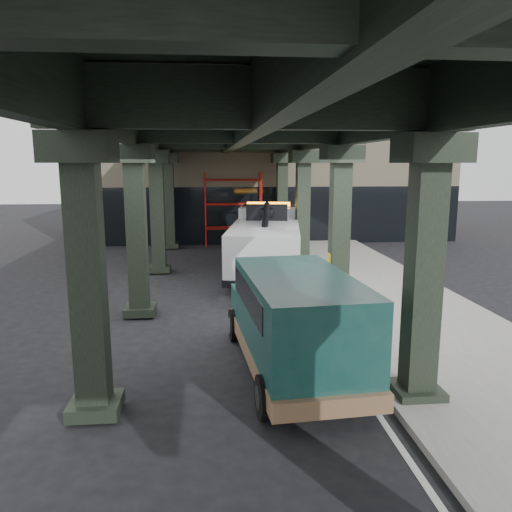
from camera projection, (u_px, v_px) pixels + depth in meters
ground at (260, 335)px, 13.27m from camera, size 90.00×90.00×0.00m
sidewalk at (396, 306)px, 15.63m from camera, size 5.00×40.00×0.15m
lane_stripe at (308, 311)px, 15.38m from camera, size 0.12×38.00×0.01m
viaduct at (239, 129)px, 14.19m from camera, size 7.40×32.00×6.40m
building at (260, 171)px, 32.29m from camera, size 22.00×10.00×8.00m
scaffolding at (233, 207)px, 27.22m from camera, size 3.08×0.88×4.00m
tow_truck at (267, 239)px, 20.49m from camera, size 3.75×9.19×2.93m
towed_van at (295, 320)px, 10.58m from camera, size 2.61×5.72×2.26m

